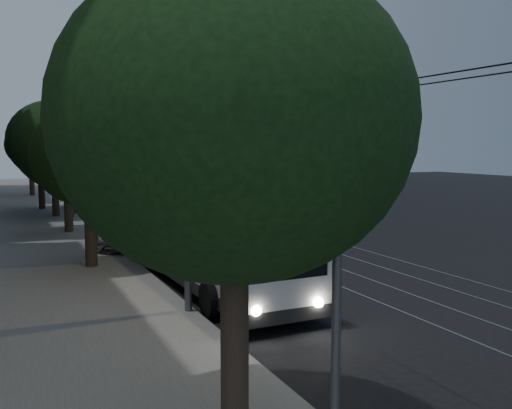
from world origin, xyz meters
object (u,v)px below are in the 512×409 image
at_px(streetlamp_near, 201,68).
at_px(streetlamp_far, 77,126).
at_px(car_white_b, 86,201).
at_px(trolleybus, 203,232).
at_px(pickup_silver, 132,229).
at_px(car_white_a, 110,209).
at_px(car_white_d, 84,194).
at_px(car_white_c, 103,198).

bearing_deg(streetlamp_near, streetlamp_far, 91.05).
relative_size(car_white_b, streetlamp_far, 0.53).
xyz_separation_m(trolleybus, streetlamp_far, (-1.65, 18.75, 4.04)).
bearing_deg(pickup_silver, streetlamp_far, 111.71).
xyz_separation_m(trolleybus, car_white_b, (-0.75, 22.58, -0.96)).
height_order(car_white_a, car_white_b, car_white_b).
distance_m(pickup_silver, car_white_a, 9.48).
bearing_deg(trolleybus, pickup_silver, 94.12).
bearing_deg(pickup_silver, trolleybus, -67.06).
bearing_deg(streetlamp_far, trolleybus, -84.97).
bearing_deg(car_white_a, pickup_silver, -69.64).
bearing_deg(car_white_d, trolleybus, -98.06).
relative_size(pickup_silver, car_white_a, 1.45).
height_order(pickup_silver, car_white_d, pickup_silver).
bearing_deg(car_white_b, streetlamp_far, -107.59).
relative_size(car_white_c, streetlamp_near, 0.38).
distance_m(trolleybus, car_white_d, 29.26).
xyz_separation_m(car_white_b, streetlamp_far, (-0.90, -3.84, 5.00)).
height_order(car_white_b, streetlamp_near, streetlamp_near).
height_order(car_white_c, car_white_d, car_white_c).
distance_m(trolleybus, pickup_silver, 7.72).
bearing_deg(car_white_b, car_white_d, 79.04).
bearing_deg(pickup_silver, streetlamp_near, -75.24).
height_order(pickup_silver, streetlamp_far, streetlamp_far).
bearing_deg(streetlamp_near, car_white_b, 88.91).
height_order(pickup_silver, car_white_b, pickup_silver).
distance_m(car_white_b, car_white_d, 6.71).
bearing_deg(streetlamp_near, car_white_a, 86.78).
bearing_deg(car_white_b, car_white_c, 53.14).
bearing_deg(car_white_a, car_white_d, 114.01).
relative_size(car_white_b, car_white_c, 1.20).
bearing_deg(car_white_d, car_white_a, -98.52).
distance_m(car_white_a, streetlamp_far, 5.54).
relative_size(trolleybus, streetlamp_far, 1.30).
relative_size(car_white_a, car_white_b, 0.80).
distance_m(trolleybus, car_white_c, 25.09).
xyz_separation_m(pickup_silver, streetlamp_far, (-0.88, 11.12, 4.92)).
xyz_separation_m(trolleybus, car_white_c, (0.83, 25.06, -1.00)).
relative_size(trolleybus, streetlamp_near, 1.12).
distance_m(trolleybus, streetlamp_near, 6.17).
xyz_separation_m(pickup_silver, car_white_d, (0.80, 21.62, -0.16)).
distance_m(trolleybus, streetlamp_far, 19.25).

